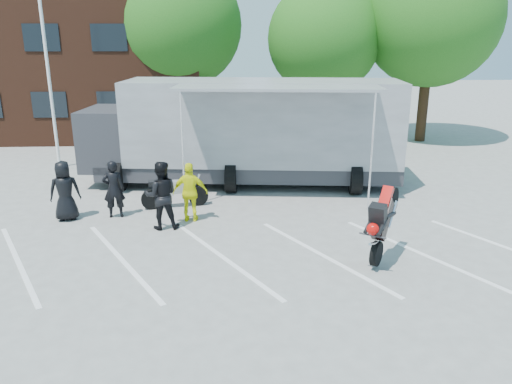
{
  "coord_description": "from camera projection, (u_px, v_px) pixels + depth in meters",
  "views": [
    {
      "loc": [
        0.41,
        -9.93,
        5.06
      ],
      "look_at": [
        1.04,
        2.07,
        1.3
      ],
      "focal_mm": 35.0,
      "sensor_mm": 36.0,
      "label": 1
    }
  ],
  "objects": [
    {
      "name": "transporter_truck",
      "position": [
        249.0,
        183.0,
        17.96
      ],
      "size": [
        11.92,
        6.63,
        3.64
      ],
      "primitive_type": null,
      "rotation": [
        0.0,
        0.0,
        -0.1
      ],
      "color": "#9C9EA4",
      "rests_on": "ground"
    },
    {
      "name": "spectator_leather_a",
      "position": [
        65.0,
        191.0,
        14.15
      ],
      "size": [
        0.97,
        0.76,
        1.74
      ],
      "primitive_type": "imported",
      "rotation": [
        0.0,
        0.0,
        3.42
      ],
      "color": "black",
      "rests_on": "ground"
    },
    {
      "name": "office_building",
      "position": [
        34.0,
        67.0,
        26.56
      ],
      "size": [
        18.0,
        8.0,
        7.0
      ],
      "primitive_type": "cube",
      "color": "#4A2517",
      "rests_on": "ground"
    },
    {
      "name": "spectator_leather_c",
      "position": [
        161.0,
        195.0,
        13.49
      ],
      "size": [
        0.98,
        0.8,
        1.89
      ],
      "primitive_type": "imported",
      "rotation": [
        0.0,
        0.0,
        3.24
      ],
      "color": "black",
      "rests_on": "ground"
    },
    {
      "name": "flagpole",
      "position": [
        51.0,
        36.0,
        18.66
      ],
      "size": [
        1.61,
        0.12,
        8.0
      ],
      "color": "white",
      "rests_on": "ground"
    },
    {
      "name": "spectator_hivis",
      "position": [
        190.0,
        192.0,
        14.07
      ],
      "size": [
        1.03,
        0.5,
        1.7
      ],
      "primitive_type": "imported",
      "rotation": [
        0.0,
        0.0,
        3.06
      ],
      "color": "#F5FA0D",
      "rests_on": "ground"
    },
    {
      "name": "ground",
      "position": [
        214.0,
        277.0,
        10.95
      ],
      "size": [
        100.0,
        100.0,
        0.0
      ],
      "primitive_type": "plane",
      "color": "#999994",
      "rests_on": "ground"
    },
    {
      "name": "tree_right",
      "position": [
        432.0,
        18.0,
        23.51
      ],
      "size": [
        6.46,
        6.46,
        9.12
      ],
      "color": "#382314",
      "rests_on": "ground"
    },
    {
      "name": "spectator_leather_b",
      "position": [
        114.0,
        189.0,
        14.37
      ],
      "size": [
        0.66,
        0.47,
        1.69
      ],
      "primitive_type": "imported",
      "rotation": [
        0.0,
        0.0,
        3.25
      ],
      "color": "black",
      "rests_on": "ground"
    },
    {
      "name": "tree_left",
      "position": [
        179.0,
        25.0,
        24.44
      ],
      "size": [
        6.12,
        6.12,
        8.64
      ],
      "color": "#382314",
      "rests_on": "ground"
    },
    {
      "name": "stunt_bike_rider",
      "position": [
        384.0,
        258.0,
        11.93
      ],
      "size": [
        1.56,
        1.8,
        1.94
      ],
      "primitive_type": null,
      "rotation": [
        0.0,
        0.0,
        -0.59
      ],
      "color": "black",
      "rests_on": "ground"
    },
    {
      "name": "parking_bay_lines",
      "position": [
        215.0,
        258.0,
        11.9
      ],
      "size": [
        18.09,
        13.33,
        0.01
      ],
      "primitive_type": "cube",
      "rotation": [
        0.0,
        0.0,
        0.52
      ],
      "color": "white",
      "rests_on": "ground"
    },
    {
      "name": "tree_mid",
      "position": [
        324.0,
        39.0,
        24.02
      ],
      "size": [
        5.44,
        5.44,
        7.68
      ],
      "color": "#382314",
      "rests_on": "ground"
    },
    {
      "name": "parked_motorcycle",
      "position": [
        176.0,
        207.0,
        15.44
      ],
      "size": [
        2.19,
        1.1,
        1.1
      ],
      "primitive_type": null,
      "rotation": [
        0.0,
        0.0,
        1.77
      ],
      "color": "#B6B6BB",
      "rests_on": "ground"
    }
  ]
}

